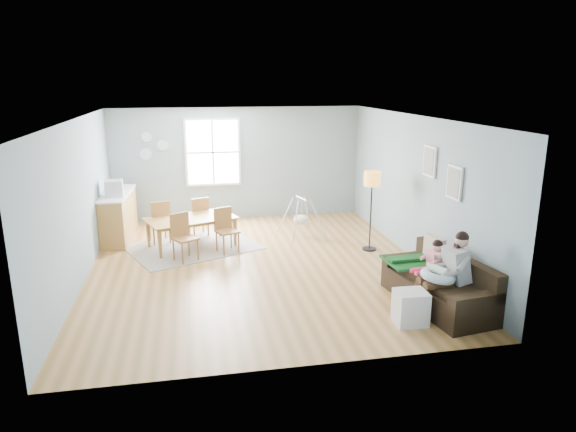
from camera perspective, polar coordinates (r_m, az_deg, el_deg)
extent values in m
cube|color=olive|center=(9.54, -3.35, -5.78)|extent=(8.40, 9.40, 0.08)
cube|color=white|center=(8.93, -3.66, 12.78)|extent=(8.40, 9.40, 0.60)
cube|color=gray|center=(13.70, -6.03, 6.55)|extent=(8.40, 0.08, 3.90)
cube|color=gray|center=(4.77, 3.88, -9.65)|extent=(8.40, 0.08, 3.90)
cube|color=gray|center=(9.57, -29.03, 1.08)|extent=(0.08, 9.40, 3.90)
cube|color=gray|center=(10.50, 19.68, 3.18)|extent=(0.08, 9.40, 3.90)
cube|color=white|center=(12.45, -8.36, 7.03)|extent=(1.32, 0.06, 1.62)
cube|color=white|center=(12.42, -8.35, 7.01)|extent=(1.20, 0.02, 1.50)
cube|color=white|center=(12.41, -8.35, 7.00)|extent=(1.20, 0.03, 0.04)
cube|color=white|center=(12.41, -8.35, 7.00)|extent=(0.04, 0.03, 1.50)
cube|color=white|center=(8.56, 18.01, 3.56)|extent=(0.04, 0.44, 0.54)
cube|color=slate|center=(8.55, 17.87, 3.56)|extent=(0.01, 0.36, 0.46)
cube|color=white|center=(9.32, 15.49, 5.87)|extent=(0.04, 0.44, 0.54)
cube|color=slate|center=(9.31, 15.35, 5.87)|extent=(0.01, 0.36, 0.46)
cylinder|color=#A0B9C0|center=(12.43, -15.42, 8.50)|extent=(0.24, 0.02, 0.24)
cylinder|color=#A0B9C0|center=(12.43, -13.74, 7.68)|extent=(0.26, 0.02, 0.26)
cylinder|color=#A0B9C0|center=(12.48, -15.53, 6.66)|extent=(0.28, 0.02, 0.28)
cube|color=black|center=(8.19, 16.22, -8.24)|extent=(1.11, 2.03, 0.39)
cube|color=black|center=(8.23, 18.25, -5.36)|extent=(0.47, 1.94, 0.40)
cube|color=black|center=(7.46, 20.27, -8.70)|extent=(0.85, 0.31, 0.15)
cube|color=black|center=(8.76, 13.05, -4.61)|extent=(0.85, 0.31, 0.15)
cube|color=#145822|center=(8.56, 13.78, -4.85)|extent=(0.93, 0.78, 0.04)
cube|color=#BEAE91|center=(8.54, 15.92, -3.62)|extent=(0.17, 0.45, 0.44)
cube|color=gray|center=(7.82, 18.21, -5.14)|extent=(0.34, 0.41, 0.54)
sphere|color=tan|center=(7.74, 18.77, -2.58)|extent=(0.20, 0.20, 0.20)
sphere|color=black|center=(7.73, 18.79, -2.30)|extent=(0.19, 0.19, 0.19)
cylinder|color=#3D2C16|center=(7.67, 16.36, -7.39)|extent=(0.42, 0.16, 0.14)
cylinder|color=#3D2C16|center=(7.83, 15.64, -6.87)|extent=(0.42, 0.16, 0.14)
cylinder|color=#3D2C16|center=(7.68, 14.91, -9.36)|extent=(0.12, 0.12, 0.48)
cylinder|color=#3D2C16|center=(7.83, 14.22, -8.80)|extent=(0.12, 0.12, 0.48)
cube|color=black|center=(7.73, 14.33, -10.78)|extent=(0.22, 0.10, 0.08)
cube|color=black|center=(7.88, 13.66, -10.20)|extent=(0.22, 0.10, 0.08)
torus|color=#AEC6DA|center=(7.71, 16.33, -6.40)|extent=(0.54, 0.52, 0.21)
cylinder|color=white|center=(7.68, 16.38, -5.82)|extent=(0.24, 0.31, 0.12)
sphere|color=tan|center=(7.78, 15.51, -5.34)|extent=(0.11, 0.11, 0.11)
cube|color=silver|center=(8.19, 15.99, -4.82)|extent=(0.24, 0.26, 0.34)
sphere|color=tan|center=(8.13, 16.27, -3.26)|extent=(0.16, 0.16, 0.16)
sphere|color=black|center=(8.12, 16.28, -3.07)|extent=(0.15, 0.15, 0.15)
cylinder|color=#EF3A69|center=(8.07, 14.83, -6.15)|extent=(0.29, 0.11, 0.08)
cylinder|color=#EF3A69|center=(8.17, 14.35, -5.84)|extent=(0.29, 0.11, 0.08)
cylinder|color=#EF3A69|center=(8.06, 13.96, -7.33)|extent=(0.07, 0.07, 0.28)
cylinder|color=#EF3A69|center=(8.16, 13.49, -7.01)|extent=(0.07, 0.07, 0.28)
cylinder|color=black|center=(10.52, 9.01, -3.63)|extent=(0.28, 0.28, 0.03)
cylinder|color=black|center=(10.32, 9.17, 0.00)|extent=(0.03, 0.03, 1.41)
cylinder|color=orange|center=(10.16, 9.34, 4.11)|extent=(0.32, 0.32, 0.28)
cube|color=silver|center=(7.50, 13.46, -9.86)|extent=(0.44, 0.40, 0.48)
cube|color=black|center=(7.43, 12.07, -10.01)|extent=(0.04, 0.33, 0.38)
cube|color=gray|center=(10.74, -10.49, -3.36)|extent=(3.00, 2.69, 0.01)
imported|color=olive|center=(10.65, -10.57, -1.83)|extent=(1.97, 1.50, 0.61)
cube|color=olive|center=(9.84, -11.35, -2.48)|extent=(0.56, 0.56, 0.04)
cube|color=olive|center=(9.92, -11.96, -0.90)|extent=(0.35, 0.23, 0.45)
cylinder|color=olive|center=(9.69, -11.64, -4.12)|extent=(0.04, 0.04, 0.44)
cylinder|color=olive|center=(9.85, -9.97, -3.73)|extent=(0.04, 0.04, 0.44)
cylinder|color=olive|center=(9.97, -12.59, -3.64)|extent=(0.04, 0.04, 0.44)
cylinder|color=olive|center=(10.12, -10.96, -3.26)|extent=(0.04, 0.04, 0.44)
cube|color=olive|center=(10.19, -6.76, -1.72)|extent=(0.52, 0.52, 0.04)
cube|color=olive|center=(10.28, -7.25, -0.21)|extent=(0.37, 0.18, 0.44)
cylinder|color=olive|center=(10.05, -7.14, -3.25)|extent=(0.04, 0.04, 0.43)
cylinder|color=olive|center=(10.19, -5.51, -2.95)|extent=(0.04, 0.04, 0.43)
cylinder|color=olive|center=(10.33, -7.93, -2.78)|extent=(0.04, 0.04, 0.43)
cylinder|color=olive|center=(10.46, -6.33, -2.49)|extent=(0.04, 0.04, 0.43)
cube|color=olive|center=(11.07, -14.14, -0.64)|extent=(0.52, 0.52, 0.04)
cube|color=olive|center=(10.84, -13.95, 0.38)|extent=(0.39, 0.16, 0.45)
cylinder|color=olive|center=(11.33, -13.48, -1.41)|extent=(0.04, 0.04, 0.44)
cylinder|color=olive|center=(11.25, -15.11, -1.64)|extent=(0.04, 0.04, 0.44)
cylinder|color=olive|center=(11.02, -12.99, -1.84)|extent=(0.04, 0.04, 0.44)
cylinder|color=olive|center=(10.94, -14.67, -2.08)|extent=(0.04, 0.04, 0.44)
cube|color=olive|center=(11.39, -9.95, -0.07)|extent=(0.51, 0.51, 0.04)
cube|color=olive|center=(11.17, -9.69, 0.90)|extent=(0.37, 0.16, 0.43)
cylinder|color=olive|center=(11.65, -9.44, -0.80)|extent=(0.04, 0.04, 0.43)
cylinder|color=olive|center=(11.54, -10.93, -1.01)|extent=(0.04, 0.04, 0.43)
cylinder|color=olive|center=(11.36, -8.87, -1.18)|extent=(0.04, 0.04, 0.43)
cylinder|color=olive|center=(11.25, -10.39, -1.40)|extent=(0.04, 0.04, 0.43)
cube|color=olive|center=(11.58, -18.28, -0.03)|extent=(0.58, 1.79, 0.98)
cube|color=silver|center=(11.47, -18.48, 2.39)|extent=(0.63, 1.83, 0.04)
cube|color=#B5B5BA|center=(11.10, -18.77, 2.94)|extent=(0.37, 0.35, 0.33)
cube|color=black|center=(11.11, -19.61, 2.88)|extent=(0.04, 0.27, 0.23)
cylinder|color=#B5B5BA|center=(11.09, 1.52, 1.98)|extent=(0.15, 0.48, 0.04)
ellipsoid|color=beige|center=(11.20, 1.51, -0.41)|extent=(0.35, 0.35, 0.21)
cylinder|color=#B5B5BA|center=(11.14, 1.51, 0.78)|extent=(0.01, 0.01, 0.38)
cylinder|color=#B5B5BA|center=(10.84, 0.85, -0.57)|extent=(0.23, 0.37, 0.84)
cylinder|color=#B5B5BA|center=(11.07, 3.37, -0.26)|extent=(0.36, 0.25, 0.84)
cylinder|color=#B5B5BA|center=(11.31, -0.31, 0.09)|extent=(0.36, 0.25, 0.84)
cylinder|color=#B5B5BA|center=(11.54, 2.12, 0.38)|extent=(0.23, 0.37, 0.84)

